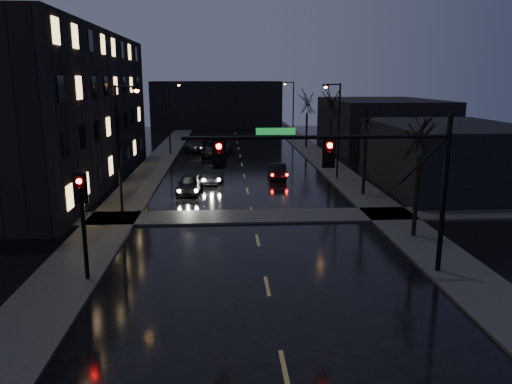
{
  "coord_description": "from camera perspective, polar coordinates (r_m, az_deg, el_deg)",
  "views": [
    {
      "loc": [
        -1.65,
        -11.06,
        8.29
      ],
      "look_at": [
        -0.25,
        11.43,
        3.2
      ],
      "focal_mm": 35.0,
      "sensor_mm": 36.0,
      "label": 1
    }
  ],
  "objects": [
    {
      "name": "streetlight_l_near",
      "position": [
        29.87,
        -15.07,
        5.54
      ],
      "size": [
        1.53,
        0.28,
        8.0
      ],
      "color": "black",
      "rests_on": "ground"
    },
    {
      "name": "lead_car",
      "position": [
        42.83,
        2.39,
        2.47
      ],
      "size": [
        1.53,
        4.1,
        1.34
      ],
      "primitive_type": "imported",
      "rotation": [
        0.0,
        0.0,
        3.11
      ],
      "color": "black",
      "rests_on": "ground"
    },
    {
      "name": "sidewalk_right",
      "position": [
        47.87,
        8.74,
        2.69
      ],
      "size": [
        3.0,
        140.0,
        0.12
      ],
      "primitive_type": "cube",
      "color": "#2D2D2B",
      "rests_on": "ground"
    },
    {
      "name": "apartment_block",
      "position": [
        43.72,
        -23.71,
        8.68
      ],
      "size": [
        12.0,
        30.0,
        12.0
      ],
      "primitive_type": "cube",
      "color": "black",
      "rests_on": "ground"
    },
    {
      "name": "tree_mid_a",
      "position": [
        36.55,
        12.54,
        8.57
      ],
      "size": [
        3.3,
        3.3,
        7.58
      ],
      "color": "black",
      "rests_on": "ground"
    },
    {
      "name": "streetlight_l_far",
      "position": [
        56.48,
        -9.71,
        8.99
      ],
      "size": [
        1.53,
        0.28,
        8.0
      ],
      "color": "black",
      "rests_on": "ground"
    },
    {
      "name": "signal_pole_left",
      "position": [
        21.55,
        -19.22,
        -2.18
      ],
      "size": [
        0.35,
        0.41,
        4.53
      ],
      "color": "black",
      "rests_on": "ground"
    },
    {
      "name": "oncoming_car_b",
      "position": [
        41.15,
        -5.04,
        2.02
      ],
      "size": [
        1.94,
        4.25,
        1.35
      ],
      "primitive_type": "imported",
      "rotation": [
        0.0,
        0.0,
        -0.13
      ],
      "color": "black",
      "rests_on": "ground"
    },
    {
      "name": "sidewalk_left",
      "position": [
        47.29,
        -11.85,
        2.44
      ],
      "size": [
        3.0,
        140.0,
        0.12
      ],
      "primitive_type": "cube",
      "color": "#2D2D2B",
      "rests_on": "ground"
    },
    {
      "name": "oncoming_car_d",
      "position": [
        60.18,
        -6.83,
        5.52
      ],
      "size": [
        2.9,
        5.91,
        1.65
      ],
      "primitive_type": "imported",
      "rotation": [
        0.0,
        0.0,
        -0.11
      ],
      "color": "black",
      "rests_on": "ground"
    },
    {
      "name": "tree_near",
      "position": [
        27.08,
        18.4,
        7.7
      ],
      "size": [
        3.52,
        3.52,
        8.08
      ],
      "color": "black",
      "rests_on": "ground"
    },
    {
      "name": "commercial_right_near",
      "position": [
        41.24,
        21.1,
        3.81
      ],
      "size": [
        10.0,
        14.0,
        5.0
      ],
      "primitive_type": "cube",
      "color": "black",
      "rests_on": "ground"
    },
    {
      "name": "oncoming_car_a",
      "position": [
        37.48,
        -7.59,
        0.96
      ],
      "size": [
        2.01,
        4.3,
        1.43
      ],
      "primitive_type": "imported",
      "rotation": [
        0.0,
        0.0,
        -0.08
      ],
      "color": "black",
      "rests_on": "ground"
    },
    {
      "name": "commercial_right_far",
      "position": [
        62.16,
        14.03,
        7.48
      ],
      "size": [
        12.0,
        18.0,
        6.0
      ],
      "primitive_type": "cube",
      "color": "black",
      "rests_on": "ground"
    },
    {
      "name": "tree_mid_b",
      "position": [
        48.15,
        8.63,
        10.59
      ],
      "size": [
        3.74,
        3.74,
        8.59
      ],
      "color": "black",
      "rests_on": "ground"
    },
    {
      "name": "signal_mast",
      "position": [
        21.07,
        11.62,
        3.12
      ],
      "size": [
        11.11,
        0.41,
        7.0
      ],
      "color": "black",
      "rests_on": "ground"
    },
    {
      "name": "far_block",
      "position": [
        89.17,
        -4.5,
        9.94
      ],
      "size": [
        22.0,
        10.0,
        8.0
      ],
      "primitive_type": "cube",
      "color": "black",
      "rests_on": "ground"
    },
    {
      "name": "streetlight_r_mid",
      "position": [
        42.23,
        9.16,
        7.8
      ],
      "size": [
        1.53,
        0.28,
        8.0
      ],
      "color": "black",
      "rests_on": "ground"
    },
    {
      "name": "tree_far",
      "position": [
        61.92,
        5.88,
        10.61
      ],
      "size": [
        3.43,
        3.43,
        7.88
      ],
      "color": "black",
      "rests_on": "ground"
    },
    {
      "name": "oncoming_car_c",
      "position": [
        55.7,
        -4.56,
        4.99
      ],
      "size": [
        3.52,
        6.24,
        1.64
      ],
      "primitive_type": "imported",
      "rotation": [
        0.0,
        0.0,
        -0.14
      ],
      "color": "black",
      "rests_on": "ground"
    },
    {
      "name": "sidewalk_cross",
      "position": [
        30.73,
        -0.36,
        -2.8
      ],
      "size": [
        40.0,
        3.0,
        0.12
      ],
      "primitive_type": "cube",
      "color": "#2D2D2B",
      "rests_on": "ground"
    },
    {
      "name": "streetlight_r_far",
      "position": [
        69.76,
        4.1,
        9.82
      ],
      "size": [
        1.53,
        0.28,
        8.0
      ],
      "color": "black",
      "rests_on": "ground"
    }
  ]
}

